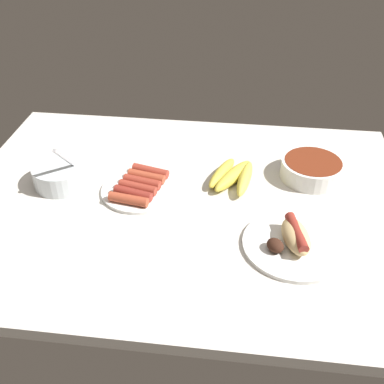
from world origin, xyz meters
The scene contains 6 objects.
ground_plane centered at (0.00, 0.00, -1.50)cm, with size 120.00×90.00×3.00cm, color silver.
banana_bunch centered at (12.99, 10.32, 1.86)cm, with size 13.58×18.60×3.88cm.
plate_sausages centered at (-11.77, 2.35, 1.36)cm, with size 20.97×20.97×3.56cm.
bowl_chili centered at (34.69, 15.17, 2.90)cm, with size 17.55×17.55×5.30cm.
plate_hotdog_assembled centered at (28.25, -14.90, 1.70)cm, with size 24.21×24.21×5.61cm.
bowl_coleslaw centered at (-33.92, 3.55, 3.29)cm, with size 15.44×15.44×15.26cm.
Camera 1 is at (14.62, -97.30, 73.88)cm, focal length 43.48 mm.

